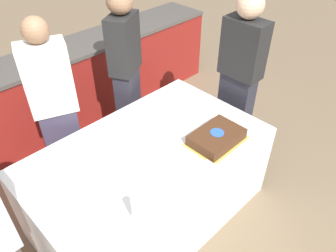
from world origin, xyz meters
name	(u,v)px	position (x,y,z in m)	size (l,w,h in m)	color
ground_plane	(151,211)	(0.00, 0.00, 0.00)	(14.00, 14.00, 0.00)	#7A664C
back_counter	(49,96)	(0.00, 1.63, 0.46)	(4.40, 0.58, 0.92)	maroon
dining_table	(149,182)	(0.00, 0.00, 0.37)	(1.84, 1.12, 0.75)	white
cake	(217,137)	(0.44, -0.31, 0.79)	(0.44, 0.32, 0.09)	gold
plate_stack	(69,186)	(-0.63, 0.05, 0.79)	(0.24, 0.24, 0.09)	white
wine_glass	(136,208)	(-0.47, -0.43, 0.87)	(0.06, 0.06, 0.19)	white
side_plate_near_cake	(191,124)	(0.46, -0.03, 0.75)	(0.19, 0.19, 0.00)	white
side_plate_right_edge	(167,119)	(0.36, 0.16, 0.75)	(0.19, 0.19, 0.00)	white
utensil_pile	(206,169)	(0.15, -0.45, 0.76)	(0.15, 0.11, 0.02)	white
person_cutting_cake	(126,75)	(0.44, 0.78, 0.90)	(0.39, 0.34, 1.69)	#282833
person_seated_right	(239,79)	(1.14, 0.00, 0.89)	(0.23, 0.38, 1.68)	#282833
person_standing_back	(56,111)	(-0.30, 0.78, 0.85)	(0.40, 0.31, 1.64)	#383347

